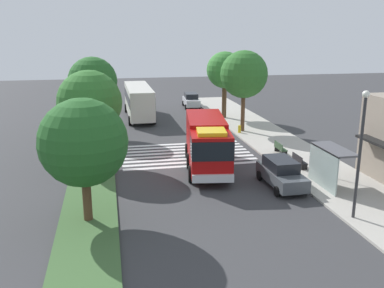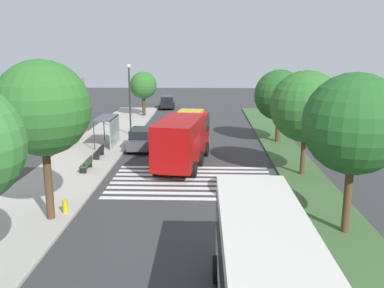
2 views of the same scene
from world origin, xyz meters
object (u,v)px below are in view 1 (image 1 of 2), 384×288
street_lamp (361,146)px  median_tree_center (83,143)px  bench_near_shelter (299,161)px  sidewalk_tree_west (244,74)px  median_tree_far_west (93,82)px  median_tree_west (90,103)px  fire_hydrant (239,129)px  fire_truck (207,142)px  parked_car_west (191,100)px  bench_west_of_shelter (280,148)px  bus_stop_shelter (328,160)px  parked_car_mid (281,173)px  sidewalk_tree_far_west (225,70)px  transit_bus (139,99)px

street_lamp → median_tree_center: size_ratio=1.05×
bench_near_shelter → sidewalk_tree_west: bearing=-177.6°
median_tree_far_west → median_tree_west: (8.91, 0.00, -0.49)m
sidewalk_tree_west → median_tree_west: size_ratio=1.13×
median_tree_center → fire_hydrant: (-17.09, 13.53, -3.76)m
fire_truck → street_lamp: 11.36m
parked_car_west → median_tree_center: size_ratio=0.73×
median_tree_west → bench_west_of_shelter: bearing=88.7°
bench_near_shelter → median_tree_far_west: bearing=-131.2°
sidewalk_tree_west → median_tree_center: bearing=-38.3°
sidewalk_tree_west → fire_truck: bearing=-29.7°
bench_west_of_shelter → bus_stop_shelter: bearing=0.0°
bus_stop_shelter → parked_car_mid: bearing=-107.3°
street_lamp → bench_near_shelter: bearing=174.0°
parked_car_mid → median_tree_far_west: (-15.88, -11.83, 4.23)m
median_tree_far_west → fire_hydrant: size_ratio=10.35×
median_tree_far_west → sidewalk_tree_far_west: bearing=112.2°
sidewalk_tree_west → sidewalk_tree_far_west: bearing=180.0°
median_tree_center → median_tree_far_west: bearing=180.0°
bus_stop_shelter → median_tree_center: size_ratio=0.55×
fire_hydrant → sidewalk_tree_west: bearing=143.1°
street_lamp → median_tree_west: (-12.35, -13.63, 0.61)m
median_tree_west → fire_hydrant: size_ratio=9.76×
bench_west_of_shelter → median_tree_far_west: (-9.25, -14.53, 4.55)m
street_lamp → median_tree_center: (-2.46, -13.63, 0.20)m
fire_truck → parked_car_west: fire_truck is taller
bench_west_of_shelter → median_tree_far_west: size_ratio=0.22×
parked_car_mid → median_tree_far_west: size_ratio=0.62×
parked_car_west → parked_car_mid: (29.63, -0.00, -0.01)m
sidewalk_tree_far_west → median_tree_far_west: 15.16m
median_tree_west → median_tree_center: median_tree_west is taller
transit_bus → bench_west_of_shelter: (17.28, 9.86, -1.53)m
bench_west_of_shelter → sidewalk_tree_far_west: bearing=-178.1°
parked_car_mid → fire_hydrant: bearing=172.5°
median_tree_far_west → median_tree_west: size_ratio=1.06×
bench_near_shelter → sidewalk_tree_far_west: size_ratio=0.22×
parked_car_west → bus_stop_shelter: size_ratio=1.32×
parked_car_west → street_lamp: 35.19m
street_lamp → median_tree_west: median_tree_west is taller
transit_bus → sidewalk_tree_west: (9.07, 9.36, 3.48)m
sidewalk_tree_west → transit_bus: bearing=-134.1°
parked_car_west → transit_bus: size_ratio=0.43×
parked_car_mid → fire_hydrant: size_ratio=6.44×
fire_truck → bench_west_of_shelter: size_ratio=5.77×
street_lamp → sidewalk_tree_west: 20.28m
sidewalk_tree_west → median_tree_far_west: (-1.04, -14.03, -0.47)m
street_lamp → sidewalk_tree_far_west: 27.03m
fire_truck → street_lamp: (9.66, 5.62, 2.02)m
fire_truck → bus_stop_shelter: 8.29m
median_tree_west → transit_bus: bearing=164.6°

